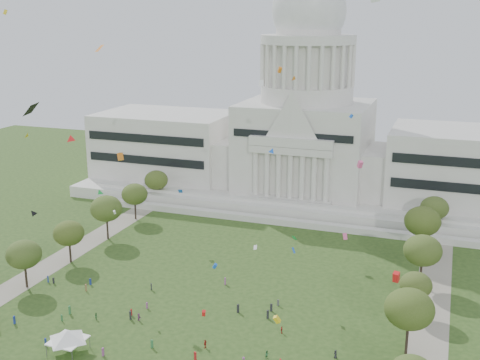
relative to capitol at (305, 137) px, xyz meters
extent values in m
plane|color=#294518|center=(0.00, -113.59, -22.30)|extent=(400.00, 400.00, 0.00)
cube|color=silver|center=(0.00, 1.41, -20.30)|extent=(160.00, 60.00, 4.00)
cube|color=silver|center=(0.00, -31.59, -21.30)|extent=(130.00, 3.00, 2.00)
cube|color=silver|center=(0.00, -23.59, -19.80)|extent=(140.00, 3.00, 5.00)
cube|color=beige|center=(-55.00, 0.41, -7.30)|extent=(50.00, 34.00, 22.00)
cube|color=beige|center=(55.00, 0.41, -7.30)|extent=(50.00, 34.00, 22.00)
cube|color=beige|center=(-27.00, -1.59, -10.30)|extent=(12.00, 26.00, 16.00)
cube|color=beige|center=(27.00, -1.59, -10.30)|extent=(12.00, 26.00, 16.00)
cube|color=beige|center=(0.00, 0.41, -4.30)|extent=(44.00, 38.00, 28.00)
cube|color=beige|center=(0.00, -19.59, -1.10)|extent=(28.00, 3.00, 2.40)
cube|color=black|center=(-55.00, -16.79, -5.30)|extent=(46.00, 0.40, 11.00)
cube|color=black|center=(55.00, -16.79, -5.30)|extent=(46.00, 0.40, 11.00)
cylinder|color=beige|center=(0.00, 0.41, 15.10)|extent=(32.00, 32.00, 6.00)
cylinder|color=beige|center=(0.00, 0.41, 25.10)|extent=(28.00, 28.00, 14.00)
cylinder|color=silver|center=(0.00, 0.41, 33.60)|extent=(32.40, 32.40, 3.00)
cylinder|color=beige|center=(0.00, 0.41, 39.10)|extent=(22.00, 22.00, 8.00)
ellipsoid|color=silver|center=(0.00, 0.41, 43.10)|extent=(25.00, 25.00, 26.20)
cube|color=gray|center=(-48.00, -83.59, -22.28)|extent=(8.00, 160.00, 0.04)
cube|color=gray|center=(48.00, -83.59, -22.28)|extent=(8.00, 160.00, 0.04)
cylinder|color=black|center=(-45.04, -96.29, -19.56)|extent=(0.56, 0.56, 5.47)
ellipsoid|color=#374F1C|center=(-45.04, -96.29, -13.77)|extent=(8.42, 8.42, 6.89)
cylinder|color=black|center=(44.17, -96.15, -19.19)|extent=(0.56, 0.56, 6.20)
ellipsoid|color=#354C16|center=(44.17, -96.15, -12.62)|extent=(9.55, 9.55, 7.82)
cylinder|color=black|center=(-44.09, -79.67, -19.66)|extent=(0.56, 0.56, 5.27)
ellipsoid|color=#394A15|center=(-44.09, -79.67, -14.07)|extent=(8.12, 8.12, 6.65)
cylinder|color=black|center=(44.40, -79.10, -20.02)|extent=(0.56, 0.56, 4.56)
ellipsoid|color=#39481A|center=(44.40, -79.10, -15.19)|extent=(7.01, 7.01, 5.74)
cylinder|color=black|center=(-44.08, -61.17, -19.28)|extent=(0.56, 0.56, 6.03)
ellipsoid|color=#3A521C|center=(-44.08, -61.17, -12.89)|extent=(9.29, 9.29, 7.60)
cylinder|color=black|center=(44.76, -63.55, -19.31)|extent=(0.56, 0.56, 5.97)
ellipsoid|color=#364A19|center=(44.76, -63.55, -12.99)|extent=(9.19, 9.19, 7.52)
cylinder|color=black|center=(-45.22, -42.58, -19.59)|extent=(0.56, 0.56, 5.41)
ellipsoid|color=#354B17|center=(-45.22, -42.58, -13.86)|extent=(8.33, 8.33, 6.81)
cylinder|color=black|center=(43.49, -43.40, -19.11)|extent=(0.56, 0.56, 6.37)
ellipsoid|color=#354714|center=(43.49, -43.40, -12.35)|extent=(9.82, 9.82, 8.03)
cylinder|color=black|center=(-46.87, -24.45, -19.64)|extent=(0.56, 0.56, 5.32)
ellipsoid|color=#374A16|center=(-46.87, -24.45, -14.00)|extent=(8.19, 8.19, 6.70)
cylinder|color=black|center=(45.96, -25.46, -19.56)|extent=(0.56, 0.56, 5.47)
ellipsoid|color=#36471B|center=(45.96, -25.46, -13.77)|extent=(8.42, 8.42, 6.89)
cylinder|color=#4C4C4C|center=(-20.87, -120.76, -20.99)|extent=(0.12, 0.12, 2.60)
cylinder|color=#4C4C4C|center=(-15.04, -120.76, -20.99)|extent=(0.12, 0.12, 2.60)
cylinder|color=#4C4C4C|center=(-20.87, -114.93, -20.99)|extent=(0.12, 0.12, 2.60)
cylinder|color=#4C4C4C|center=(-15.04, -114.93, -20.99)|extent=(0.12, 0.12, 2.60)
cube|color=white|center=(-17.96, -117.84, -19.59)|extent=(6.52, 6.52, 0.21)
pyramid|color=white|center=(-17.96, -117.84, -18.44)|extent=(9.13, 9.13, 2.08)
imported|color=#26262B|center=(31.53, -102.16, -21.45)|extent=(0.98, 0.91, 1.68)
imported|color=#33723F|center=(19.20, -106.82, -21.43)|extent=(0.92, 0.98, 1.73)
imported|color=#B21E1E|center=(6.52, -107.23, -21.40)|extent=(0.76, 1.13, 1.79)
imported|color=#994C8C|center=(-11.30, -101.88, -21.43)|extent=(1.64, 1.50, 1.72)
imported|color=#33723F|center=(-20.34, -104.40, -21.57)|extent=(0.82, 0.72, 1.45)
imported|color=#B21E1E|center=(19.22, -96.63, -21.52)|extent=(0.56, 0.95, 1.56)
cube|color=#B21E1E|center=(6.40, -111.88, -21.44)|extent=(0.53, 0.45, 1.71)
cube|color=#26262B|center=(14.38, -88.12, -21.41)|extent=(0.55, 0.52, 1.78)
cube|color=#33723F|center=(-27.13, -104.38, -21.33)|extent=(0.42, 0.57, 1.94)
cube|color=navy|center=(-31.29, -89.94, -21.50)|extent=(0.40, 0.49, 1.59)
cube|color=navy|center=(-35.67, -112.07, -21.39)|extent=(0.40, 0.53, 1.81)
cube|color=#26262B|center=(-15.88, -87.49, -21.48)|extent=(0.46, 0.51, 1.64)
cube|color=navy|center=(-42.00, -92.17, -21.47)|extent=(0.50, 0.50, 1.65)
cube|color=#994C8C|center=(-11.02, -116.55, -21.45)|extent=(0.30, 0.46, 1.69)
cube|color=#4C4C51|center=(15.09, -85.06, -21.56)|extent=(0.40, 0.26, 1.47)
cube|color=#26262B|center=(14.63, -91.59, -21.33)|extent=(0.42, 0.57, 1.94)
cube|color=#994C8C|center=(-12.34, -96.29, -21.56)|extent=(0.28, 0.41, 1.47)
cube|color=navy|center=(-23.84, -117.17, -21.50)|extent=(0.50, 0.43, 1.60)
cube|color=#33723F|center=(-3.44, -110.77, -21.43)|extent=(0.46, 0.29, 1.74)
cube|color=#B21E1E|center=(-14.01, -100.37, -21.54)|extent=(0.26, 0.41, 1.51)
cube|color=#26262B|center=(7.59, -91.12, -21.34)|extent=(0.46, 0.58, 1.91)
cube|color=#994C8C|center=(-0.24, -78.71, -21.41)|extent=(0.39, 0.52, 1.78)
cube|color=#26262B|center=(-13.32, -101.97, -21.33)|extent=(0.44, 0.58, 1.92)
cube|color=#33723F|center=(-26.90, -107.59, -21.56)|extent=(0.46, 0.40, 1.46)
cube|color=olive|center=(-30.30, -93.32, -21.41)|extent=(0.55, 0.51, 1.76)
cube|color=#26262B|center=(-40.27, -92.33, -21.55)|extent=(0.33, 0.44, 1.50)
camera|label=1|loc=(48.76, -204.84, 41.29)|focal=45.00mm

